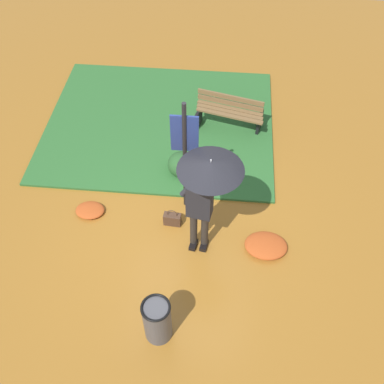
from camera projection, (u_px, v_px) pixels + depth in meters
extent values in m
plane|color=#9E6623|center=(186.00, 236.00, 7.66)|extent=(18.00, 18.00, 0.00)
cube|color=#2D662D|center=(160.00, 123.00, 9.54)|extent=(4.80, 4.00, 0.05)
cylinder|color=#2D2823|center=(194.00, 229.00, 7.22)|extent=(0.12, 0.12, 0.86)
cylinder|color=#2D2823|center=(205.00, 230.00, 7.21)|extent=(0.12, 0.12, 0.86)
cube|color=black|center=(193.00, 244.00, 7.49)|extent=(0.15, 0.24, 0.08)
cube|color=black|center=(204.00, 245.00, 7.48)|extent=(0.15, 0.24, 0.08)
cube|color=#232328|center=(200.00, 200.00, 6.65)|extent=(0.42, 0.30, 0.64)
sphere|color=beige|center=(200.00, 180.00, 6.30)|extent=(0.20, 0.20, 0.20)
ellipsoid|color=black|center=(200.00, 178.00, 6.27)|extent=(0.20, 0.20, 0.15)
cylinder|color=#232328|center=(185.00, 191.00, 6.48)|extent=(0.18, 0.13, 0.18)
cylinder|color=#232328|center=(188.00, 188.00, 6.41)|extent=(0.24, 0.11, 0.33)
cube|color=black|center=(194.00, 181.00, 6.30)|extent=(0.07, 0.03, 0.14)
cylinder|color=#232328|center=(211.00, 190.00, 6.46)|extent=(0.11, 0.10, 0.09)
cylinder|color=#232328|center=(210.00, 186.00, 6.40)|extent=(0.10, 0.09, 0.23)
cylinder|color=#A5A5AD|center=(211.00, 171.00, 6.16)|extent=(0.02, 0.02, 0.41)
cone|color=black|center=(211.00, 166.00, 6.09)|extent=(0.96, 0.96, 0.16)
sphere|color=#A5A5AD|center=(211.00, 160.00, 6.00)|extent=(0.02, 0.02, 0.02)
cylinder|color=black|center=(185.00, 159.00, 7.25)|extent=(0.07, 0.07, 2.30)
cube|color=navy|center=(185.00, 134.00, 6.84)|extent=(0.44, 0.04, 0.70)
cube|color=red|center=(185.00, 133.00, 6.85)|extent=(0.38, 0.01, 0.64)
cube|color=#4C3323|center=(172.00, 219.00, 7.74)|extent=(0.31, 0.16, 0.24)
torus|color=#4C3323|center=(172.00, 214.00, 7.62)|extent=(0.18, 0.03, 0.18)
cube|color=black|center=(198.00, 119.00, 9.33)|extent=(0.15, 0.36, 0.44)
cube|color=black|center=(259.00, 123.00, 9.25)|extent=(0.15, 0.36, 0.44)
cube|color=brown|center=(229.00, 116.00, 9.03)|extent=(1.38, 0.44, 0.04)
cube|color=brown|center=(230.00, 112.00, 9.11)|extent=(1.38, 0.44, 0.04)
cube|color=brown|center=(230.00, 108.00, 9.18)|extent=(1.38, 0.44, 0.04)
cube|color=brown|center=(230.00, 103.00, 9.14)|extent=(1.37, 0.38, 0.10)
cube|color=brown|center=(231.00, 97.00, 9.03)|extent=(1.37, 0.38, 0.10)
cylinder|color=#4C4C51|center=(157.00, 321.00, 6.23)|extent=(0.40, 0.40, 0.80)
torus|color=black|center=(156.00, 308.00, 5.91)|extent=(0.42, 0.42, 0.04)
ellipsoid|color=#285628|center=(182.00, 164.00, 8.44)|extent=(0.54, 0.54, 0.48)
ellipsoid|color=#1E421E|center=(190.00, 171.00, 8.44)|extent=(0.32, 0.32, 0.32)
ellipsoid|color=#B74C1E|center=(90.00, 210.00, 7.95)|extent=(0.52, 0.41, 0.11)
ellipsoid|color=#B74C1E|center=(266.00, 246.00, 7.43)|extent=(0.72, 0.58, 0.16)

